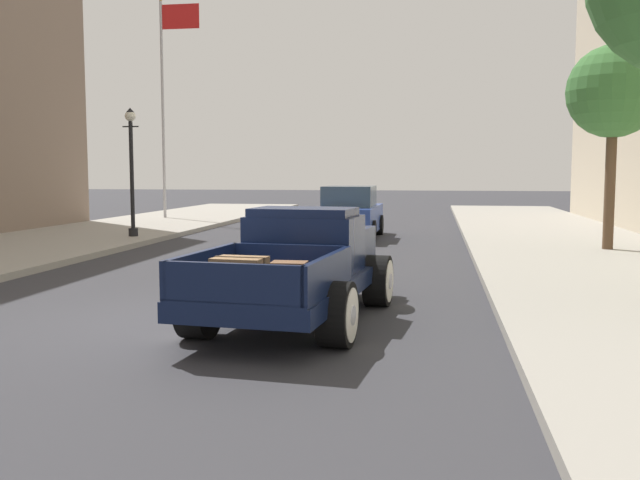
# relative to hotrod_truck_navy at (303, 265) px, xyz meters

# --- Properties ---
(ground_plane) EXTENTS (140.00, 140.00, 0.00)m
(ground_plane) POSITION_rel_hotrod_truck_navy_xyz_m (-1.74, -0.59, -0.75)
(ground_plane) COLOR #333338
(hotrod_truck_navy) EXTENTS (2.50, 5.05, 1.58)m
(hotrod_truck_navy) POSITION_rel_hotrod_truck_navy_xyz_m (0.00, 0.00, 0.00)
(hotrod_truck_navy) COLOR #0F1938
(hotrod_truck_navy) RESTS_ON ground
(car_background_blue) EXTENTS (1.90, 4.32, 1.65)m
(car_background_blue) POSITION_rel_hotrod_truck_navy_xyz_m (-0.79, 12.17, 0.01)
(car_background_blue) COLOR #284293
(car_background_blue) RESTS_ON ground
(street_lamp_far) EXTENTS (0.50, 0.32, 3.85)m
(street_lamp_far) POSITION_rel_hotrod_truck_navy_xyz_m (-7.15, 10.12, 1.63)
(street_lamp_far) COLOR black
(street_lamp_far) RESTS_ON sidewalk_left
(flagpole) EXTENTS (1.74, 0.16, 9.16)m
(flagpole) POSITION_rel_hotrod_truck_navy_xyz_m (-9.30, 18.60, 5.02)
(flagpole) COLOR #B2B2B7
(flagpole) RESTS_ON sidewalk_left
(street_tree_second) EXTENTS (2.30, 2.30, 5.08)m
(street_tree_second) POSITION_rel_hotrod_truck_navy_xyz_m (6.19, 8.73, 3.29)
(street_tree_second) COLOR brown
(street_tree_second) RESTS_ON sidewalk_right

